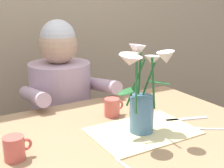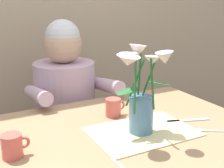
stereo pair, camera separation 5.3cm
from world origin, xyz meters
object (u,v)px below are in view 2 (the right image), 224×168
(seated_person, at_px, (66,119))
(tea_cup, at_px, (12,146))
(flower_vase, at_px, (141,91))
(coffee_cup, at_px, (114,107))
(dinner_knife, at_px, (188,120))

(seated_person, bearing_deg, tea_cup, -119.63)
(flower_vase, bearing_deg, tea_cup, 174.97)
(coffee_cup, bearing_deg, flower_vase, -88.47)
(flower_vase, xyz_separation_m, dinner_knife, (0.25, 0.01, -0.17))
(seated_person, height_order, flower_vase, seated_person)
(coffee_cup, bearing_deg, seated_person, 97.39)
(tea_cup, xyz_separation_m, coffee_cup, (0.46, 0.16, 0.00))
(dinner_knife, distance_m, tea_cup, 0.72)
(tea_cup, height_order, coffee_cup, same)
(dinner_knife, xyz_separation_m, coffee_cup, (-0.25, 0.20, 0.04))
(flower_vase, height_order, dinner_knife, flower_vase)
(tea_cup, relative_size, coffee_cup, 1.00)
(flower_vase, relative_size, coffee_cup, 3.60)
(flower_vase, relative_size, dinner_knife, 1.76)
(flower_vase, distance_m, tea_cup, 0.49)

